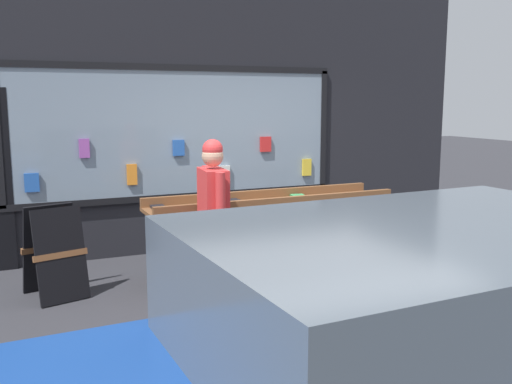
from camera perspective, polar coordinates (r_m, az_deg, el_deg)
ground_plane at (r=5.83m, az=5.54°, el=-10.48°), size 40.00×40.00×0.00m
shopfront_facade at (r=7.64m, az=-3.62°, el=7.64°), size 7.23×0.29×3.56m
display_table_main at (r=6.46m, az=1.50°, el=-1.67°), size 2.85×0.64×0.92m
person_browsing at (r=5.50m, az=-4.29°, el=-1.71°), size 0.26×0.64×1.59m
small_dog at (r=5.56m, az=0.23°, el=-8.46°), size 0.31×0.59×0.40m
sandwich_board_sign at (r=6.07m, az=-19.55°, el=-5.60°), size 0.62×0.68×0.92m
parked_car at (r=2.88m, az=16.82°, el=-16.25°), size 4.04×2.02×1.41m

